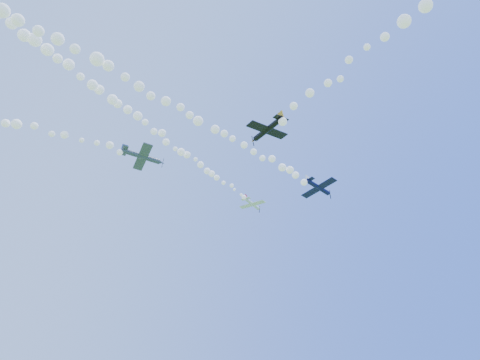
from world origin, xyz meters
TOP-DOWN VIEW (x-y plane):
  - plane_white at (19.39, 6.25)m, footprint 6.56×6.94m
  - smoke_trail_white at (-14.49, -5.27)m, footprint 64.15×23.41m
  - plane_navy at (22.20, -12.61)m, footprint 7.86×8.33m
  - smoke_trail_navy at (-22.83, -16.95)m, footprint 85.40×10.82m
  - plane_grey at (-13.78, -7.83)m, footprint 7.28×7.72m
  - plane_black at (-4.06, -28.08)m, footprint 6.62×6.43m

SIDE VIEW (x-z plane):
  - plane_black at x=-4.06m, z-range 38.22..40.14m
  - plane_grey at x=-13.78m, z-range 42.04..44.61m
  - smoke_trail_navy at x=-22.83m, z-range 47.17..50.23m
  - plane_navy at x=22.20m, z-range 47.58..50.21m
  - smoke_trail_white at x=-14.49m, z-range 51.87..54.70m
  - plane_white at x=19.39m, z-range 52.59..54.58m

